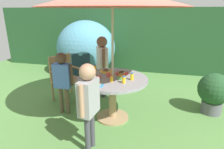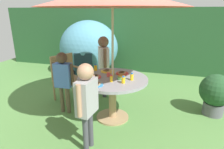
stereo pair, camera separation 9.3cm
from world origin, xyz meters
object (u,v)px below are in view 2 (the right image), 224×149
(child_in_blue_shirt, at_px, (63,75))
(juice_bottle_center_front, at_px, (96,68))
(dome_tent, at_px, (89,48))
(snack_bowl, at_px, (122,77))
(garden_table, at_px, (113,87))
(child_in_white_shirt, at_px, (104,59))
(juice_bottle_mid_left, at_px, (113,72))
(juice_bottle_mid_right, at_px, (111,79))
(child_in_grey_shirt, at_px, (87,97))
(juice_bottle_center_back, at_px, (132,77))
(wooden_chair, at_px, (66,75))
(plate_near_left, at_px, (107,71))
(plate_far_left, at_px, (122,73))
(plate_far_right, at_px, (94,76))
(plate_back_edge, at_px, (96,85))
(juice_bottle_near_right, at_px, (123,80))
(potted_plant, at_px, (216,93))
(cup_near, at_px, (109,75))

(child_in_blue_shirt, relative_size, juice_bottle_center_front, 9.30)
(dome_tent, bearing_deg, snack_bowl, -67.04)
(garden_table, bearing_deg, child_in_white_shirt, 116.96)
(child_in_blue_shirt, bearing_deg, juice_bottle_mid_left, 9.79)
(juice_bottle_mid_right, bearing_deg, child_in_grey_shirt, -100.49)
(child_in_blue_shirt, distance_m, juice_bottle_center_back, 1.22)
(garden_table, bearing_deg, child_in_blue_shirt, -177.17)
(wooden_chair, distance_m, snack_bowl, 1.44)
(garden_table, height_order, juice_bottle_center_back, juice_bottle_center_back)
(plate_near_left, distance_m, juice_bottle_mid_right, 0.53)
(dome_tent, distance_m, juice_bottle_center_front, 2.17)
(plate_far_left, xyz_separation_m, juice_bottle_center_front, (-0.52, 0.06, 0.04))
(child_in_white_shirt, height_order, child_in_grey_shirt, child_in_white_shirt)
(plate_far_right, bearing_deg, plate_near_left, 72.84)
(snack_bowl, height_order, juice_bottle_mid_left, juice_bottle_mid_left)
(plate_far_left, bearing_deg, plate_back_edge, -110.49)
(child_in_blue_shirt, height_order, snack_bowl, child_in_blue_shirt)
(snack_bowl, height_order, juice_bottle_center_front, juice_bottle_center_front)
(snack_bowl, bearing_deg, garden_table, 175.46)
(wooden_chair, height_order, juice_bottle_mid_left, wooden_chair)
(juice_bottle_center_back, bearing_deg, plate_far_right, -177.30)
(child_in_blue_shirt, xyz_separation_m, juice_bottle_near_right, (1.11, -0.15, 0.07))
(dome_tent, relative_size, potted_plant, 2.63)
(juice_bottle_mid_right, bearing_deg, plate_back_edge, -127.90)
(child_in_white_shirt, height_order, child_in_blue_shirt, child_in_white_shirt)
(plate_far_left, distance_m, cup_near, 0.28)
(plate_far_left, xyz_separation_m, juice_bottle_center_back, (0.22, -0.28, 0.04))
(juice_bottle_mid_right, bearing_deg, juice_bottle_center_back, 27.77)
(child_in_blue_shirt, distance_m, juice_bottle_mid_right, 0.93)
(potted_plant, relative_size, juice_bottle_center_back, 6.28)
(child_in_blue_shirt, xyz_separation_m, child_in_grey_shirt, (0.79, -0.82, 0.05))
(child_in_blue_shirt, distance_m, cup_near, 0.81)
(dome_tent, height_order, plate_near_left, dome_tent)
(juice_bottle_mid_left, bearing_deg, child_in_blue_shirt, -167.38)
(child_in_grey_shirt, bearing_deg, plate_back_edge, 11.82)
(snack_bowl, distance_m, plate_far_left, 0.28)
(juice_bottle_near_right, bearing_deg, juice_bottle_mid_right, 175.74)
(wooden_chair, xyz_separation_m, juice_bottle_mid_right, (1.18, -0.70, 0.27))
(juice_bottle_center_front, relative_size, juice_bottle_mid_right, 1.10)
(wooden_chair, height_order, juice_bottle_center_front, wooden_chair)
(juice_bottle_center_front, bearing_deg, child_in_white_shirt, 92.09)
(juice_bottle_center_back, distance_m, juice_bottle_mid_right, 0.34)
(plate_back_edge, bearing_deg, potted_plant, 28.36)
(snack_bowl, height_order, plate_far_right, snack_bowl)
(child_in_white_shirt, bearing_deg, dome_tent, -174.26)
(child_in_blue_shirt, bearing_deg, plate_far_left, 14.09)
(plate_far_right, relative_size, plate_back_edge, 1.11)
(plate_far_right, relative_size, cup_near, 3.42)
(potted_plant, distance_m, juice_bottle_mid_right, 1.91)
(snack_bowl, distance_m, plate_near_left, 0.47)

